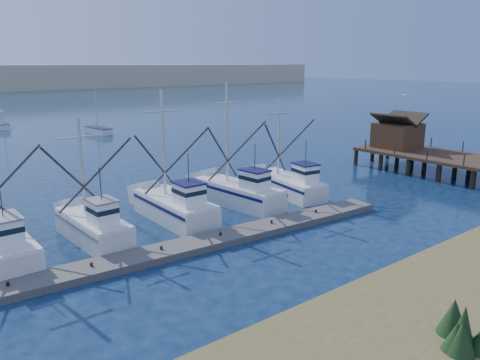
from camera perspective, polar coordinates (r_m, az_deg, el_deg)
name	(u,v)px	position (r m, az deg, el deg)	size (l,w,h in m)	color
ground	(359,245)	(29.61, 14.28, -7.74)	(500.00, 500.00, 0.00)	#0C1B36
floating_dock	(177,249)	(27.87, -7.67, -8.34)	(31.77, 2.12, 0.42)	#57534E
timber_pier	(427,147)	(50.90, 21.88, 3.78)	(7.00, 20.00, 8.00)	black
trawler_fleet	(138,215)	(31.74, -12.29, -4.23)	(31.34, 8.69, 9.77)	silver
sailboat_near	(98,131)	(76.92, -16.88, 5.79)	(2.30, 5.99, 8.10)	silver
sailboat_far	(3,126)	(88.96, -26.88, 5.93)	(2.84, 6.09, 8.10)	silver
flying_gull	(404,95)	(45.27, 19.32, 9.76)	(0.95, 0.17, 0.17)	white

